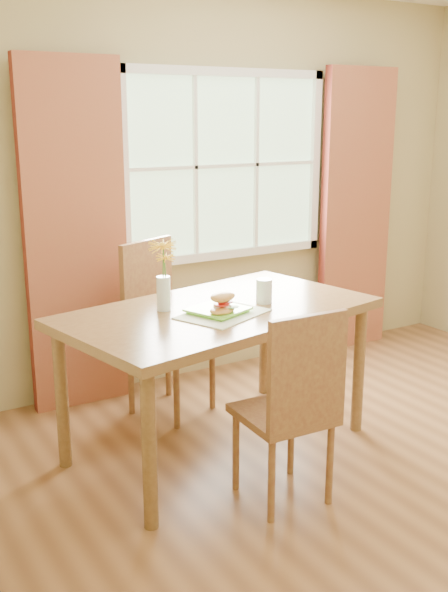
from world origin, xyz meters
name	(u,v)px	position (x,y,z in m)	size (l,w,h in m)	color
room	(424,221)	(0.00, 0.00, 1.35)	(4.24, 3.84, 2.74)	brown
window	(225,166)	(0.00, 1.87, 1.50)	(1.62, 0.06, 1.32)	#A8D39F
curtain_left	(76,238)	(-1.15, 1.78, 1.10)	(0.65, 0.08, 2.20)	maroon
curtain_right	(356,212)	(1.15, 1.78, 1.10)	(0.65, 0.08, 2.20)	maroon
dining_table	(218,323)	(-0.71, 0.77, 0.74)	(1.85, 1.27, 0.83)	brown
chair_near	(294,401)	(-0.71, 0.06, 0.54)	(0.43, 0.43, 0.99)	olive
chair_far	(159,319)	(-0.75, 1.44, 0.60)	(0.60, 0.60, 1.09)	olive
placemat	(223,314)	(-0.76, 0.64, 0.83)	(0.45, 0.33, 0.01)	#E9EFCB
plate	(218,311)	(-0.77, 0.67, 0.84)	(0.27, 0.27, 0.01)	#76D334
croissant_sandwich	(223,303)	(-0.78, 0.60, 0.91)	(0.19, 0.17, 0.12)	#D79249
water_glass	(264,292)	(-0.44, 0.73, 0.89)	(0.09, 0.09, 0.14)	silver
flower_vase	(163,269)	(-0.98, 0.88, 1.06)	(0.16, 0.16, 0.38)	silver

